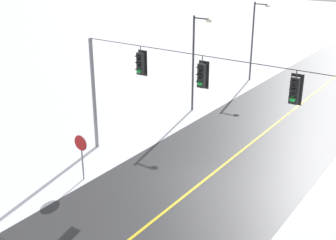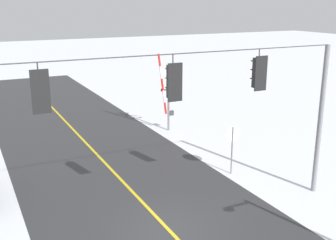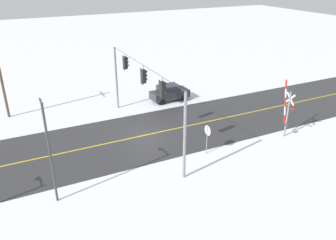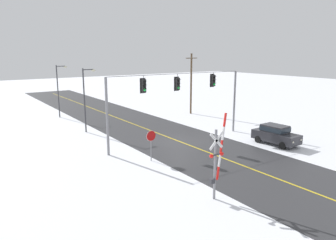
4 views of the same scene
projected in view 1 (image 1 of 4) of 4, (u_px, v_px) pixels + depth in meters
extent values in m
plane|color=white|center=(203.00, 182.00, 21.16)|extent=(160.00, 160.00, 0.00)
cube|color=#303033|center=(255.00, 140.00, 25.72)|extent=(9.00, 80.00, 0.01)
cube|color=gold|center=(255.00, 140.00, 25.72)|extent=(0.14, 72.00, 0.01)
cylinder|color=gray|center=(94.00, 95.00, 23.77)|extent=(0.20, 0.20, 6.20)
cylinder|color=#38383D|center=(207.00, 56.00, 18.88)|extent=(14.00, 0.04, 0.04)
cylinder|color=#38383D|center=(140.00, 49.00, 20.90)|extent=(0.04, 0.04, 0.32)
cube|color=black|center=(141.00, 64.00, 21.16)|extent=(0.34, 0.28, 1.08)
cube|color=black|center=(143.00, 63.00, 21.28)|extent=(0.52, 0.03, 1.26)
sphere|color=black|center=(139.00, 58.00, 20.93)|extent=(0.24, 0.24, 0.24)
cube|color=black|center=(138.00, 56.00, 20.85)|extent=(0.26, 0.16, 0.03)
sphere|color=black|center=(139.00, 64.00, 21.05)|extent=(0.24, 0.24, 0.24)
cube|color=black|center=(138.00, 63.00, 20.96)|extent=(0.26, 0.16, 0.03)
sphere|color=green|center=(139.00, 71.00, 21.17)|extent=(0.24, 0.24, 0.24)
cube|color=black|center=(138.00, 69.00, 21.08)|extent=(0.26, 0.16, 0.03)
cylinder|color=#38383D|center=(202.00, 60.00, 19.06)|extent=(0.04, 0.04, 0.35)
cube|color=black|center=(202.00, 75.00, 19.32)|extent=(0.34, 0.28, 1.08)
cube|color=black|center=(204.00, 75.00, 19.44)|extent=(0.52, 0.03, 1.26)
sphere|color=black|center=(200.00, 69.00, 19.09)|extent=(0.24, 0.24, 0.24)
cube|color=black|center=(200.00, 68.00, 19.01)|extent=(0.26, 0.16, 0.03)
sphere|color=black|center=(200.00, 76.00, 19.21)|extent=(0.24, 0.24, 0.24)
cube|color=black|center=(199.00, 75.00, 19.12)|extent=(0.26, 0.16, 0.03)
sphere|color=green|center=(200.00, 83.00, 19.33)|extent=(0.24, 0.24, 0.24)
cube|color=black|center=(199.00, 82.00, 19.24)|extent=(0.26, 0.16, 0.03)
cylinder|color=#38383D|center=(297.00, 74.00, 16.78)|extent=(0.04, 0.04, 0.26)
cube|color=black|center=(295.00, 90.00, 17.03)|extent=(0.34, 0.28, 1.08)
cube|color=black|center=(296.00, 89.00, 17.15)|extent=(0.52, 0.03, 1.26)
sphere|color=black|center=(294.00, 83.00, 16.80)|extent=(0.24, 0.24, 0.24)
cube|color=black|center=(294.00, 82.00, 16.71)|extent=(0.26, 0.16, 0.03)
sphere|color=black|center=(293.00, 91.00, 16.91)|extent=(0.24, 0.24, 0.24)
cube|color=black|center=(293.00, 90.00, 16.83)|extent=(0.26, 0.16, 0.03)
sphere|color=green|center=(293.00, 99.00, 17.03)|extent=(0.24, 0.24, 0.24)
cube|color=black|center=(292.00, 97.00, 16.95)|extent=(0.26, 0.16, 0.03)
cylinder|color=gray|center=(82.00, 158.00, 21.01)|extent=(0.07, 0.07, 2.30)
cylinder|color=#B71414|center=(80.00, 143.00, 20.68)|extent=(0.76, 0.03, 0.76)
cylinder|color=white|center=(81.00, 143.00, 20.70)|extent=(0.80, 0.01, 0.80)
cylinder|color=#38383D|center=(193.00, 65.00, 29.34)|extent=(0.14, 0.14, 6.50)
cylinder|color=#38383D|center=(201.00, 18.00, 27.90)|extent=(1.10, 0.09, 0.09)
ellipsoid|color=beige|center=(209.00, 21.00, 27.64)|extent=(0.44, 0.28, 0.22)
cylinder|color=#38383D|center=(252.00, 42.00, 36.36)|extent=(0.14, 0.14, 6.50)
cylinder|color=#38383D|center=(261.00, 4.00, 34.92)|extent=(1.10, 0.09, 0.09)
ellipsoid|color=beige|center=(267.00, 6.00, 34.66)|extent=(0.44, 0.28, 0.22)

